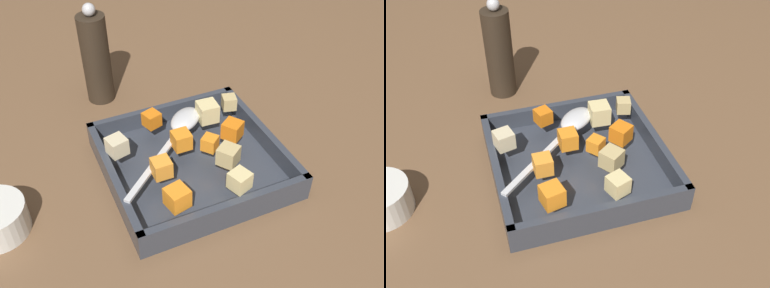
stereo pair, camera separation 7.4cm
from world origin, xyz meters
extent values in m
plane|color=brown|center=(0.00, 0.00, 0.00)|extent=(4.00, 4.00, 0.00)
cube|color=#333842|center=(-0.01, 0.00, 0.01)|extent=(0.28, 0.27, 0.01)
cube|color=#333842|center=(-0.01, -0.13, 0.03)|extent=(0.28, 0.01, 0.03)
cube|color=#333842|center=(-0.01, 0.13, 0.03)|extent=(0.28, 0.01, 0.03)
cube|color=#333842|center=(-0.15, 0.00, 0.03)|extent=(0.01, 0.27, 0.03)
cube|color=#333842|center=(0.12, 0.00, 0.03)|extent=(0.01, 0.27, 0.03)
cube|color=orange|center=(-0.09, 0.00, 0.06)|extent=(0.04, 0.04, 0.03)
cube|color=orange|center=(0.00, -0.01, 0.06)|extent=(0.03, 0.03, 0.03)
cube|color=orange|center=(0.06, 0.10, 0.06)|extent=(0.04, 0.04, 0.03)
cube|color=orange|center=(0.02, -0.08, 0.06)|extent=(0.03, 0.03, 0.03)
cube|color=orange|center=(-0.04, 0.01, 0.06)|extent=(0.03, 0.03, 0.02)
cube|color=orange|center=(0.05, 0.04, 0.06)|extent=(0.03, 0.03, 0.03)
cube|color=beige|center=(0.10, -0.04, 0.06)|extent=(0.04, 0.04, 0.03)
cube|color=#E0CC89|center=(-0.07, -0.06, 0.06)|extent=(0.04, 0.04, 0.03)
cube|color=tan|center=(-0.05, 0.05, 0.06)|extent=(0.04, 0.04, 0.03)
cube|color=tan|center=(-0.12, -0.08, 0.06)|extent=(0.03, 0.03, 0.02)
cube|color=#E0CC89|center=(-0.04, 0.11, 0.06)|extent=(0.04, 0.04, 0.03)
ellipsoid|color=silver|center=(-0.03, -0.06, 0.06)|extent=(0.08, 0.08, 0.02)
cube|color=silver|center=(0.06, 0.01, 0.05)|extent=(0.13, 0.12, 0.01)
cylinder|color=#2D2319|center=(0.07, -0.27, 0.09)|extent=(0.05, 0.05, 0.18)
sphere|color=#B7B7BC|center=(0.07, -0.27, 0.19)|extent=(0.02, 0.02, 0.02)
camera|label=1|loc=(0.22, 0.52, 0.54)|focal=43.06mm
camera|label=2|loc=(0.15, 0.54, 0.54)|focal=43.06mm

